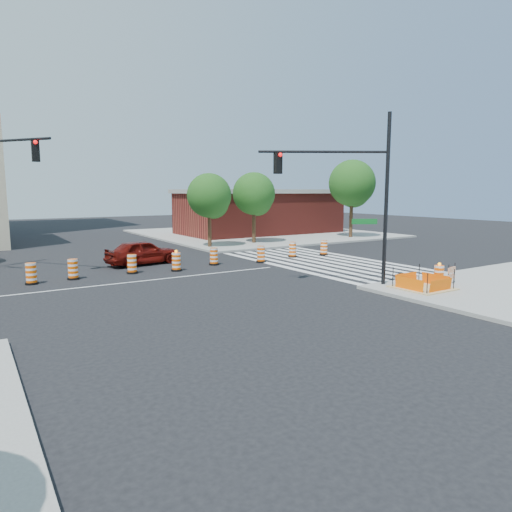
{
  "coord_description": "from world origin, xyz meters",
  "views": [
    {
      "loc": [
        -7.79,
        -21.62,
        4.37
      ],
      "look_at": [
        3.53,
        -3.92,
        1.4
      ],
      "focal_mm": 32.0,
      "sensor_mm": 36.0,
      "label": 1
    }
  ],
  "objects": [
    {
      "name": "ground",
      "position": [
        0.0,
        0.0,
        0.0
      ],
      "size": [
        120.0,
        120.0,
        0.0
      ],
      "primitive_type": "plane",
      "color": "black",
      "rests_on": "ground"
    },
    {
      "name": "sidewalk_ne",
      "position": [
        18.0,
        18.0,
        0.07
      ],
      "size": [
        22.0,
        22.0,
        0.15
      ],
      "primitive_type": "cube",
      "color": "gray",
      "rests_on": "ground"
    },
    {
      "name": "crosswalk_east",
      "position": [
        10.95,
        0.0,
        0.01
      ],
      "size": [
        6.75,
        13.5,
        0.01
      ],
      "color": "silver",
      "rests_on": "ground"
    },
    {
      "name": "lane_centerline",
      "position": [
        0.0,
        0.0,
        0.01
      ],
      "size": [
        14.0,
        0.12,
        0.01
      ],
      "primitive_type": "cube",
      "color": "silver",
      "rests_on": "ground"
    },
    {
      "name": "excavation_pit",
      "position": [
        9.0,
        -9.0,
        0.22
      ],
      "size": [
        2.2,
        2.2,
        0.9
      ],
      "color": "tan",
      "rests_on": "ground"
    },
    {
      "name": "brick_storefront",
      "position": [
        18.0,
        18.0,
        2.32
      ],
      "size": [
        16.5,
        8.5,
        4.6
      ],
      "color": "maroon",
      "rests_on": "ground"
    },
    {
      "name": "red_coupe",
      "position": [
        1.13,
        5.01,
        0.75
      ],
      "size": [
        4.64,
        2.46,
        1.5
      ],
      "primitive_type": "imported",
      "rotation": [
        0.0,
        0.0,
        1.73
      ],
      "color": "#5B0C07",
      "rests_on": "ground"
    },
    {
      "name": "signal_pole_se",
      "position": [
        6.88,
        -6.59,
        4.72
      ],
      "size": [
        5.1,
        3.05,
        7.69
      ],
      "rotation": [
        0.0,
        0.0,
        2.61
      ],
      "color": "black",
      "rests_on": "ground"
    },
    {
      "name": "pit_drum",
      "position": [
        10.15,
        -8.97,
        0.59
      ],
      "size": [
        0.53,
        0.53,
        1.05
      ],
      "color": "black",
      "rests_on": "ground"
    },
    {
      "name": "barricade",
      "position": [
        10.92,
        -9.09,
        0.67
      ],
      "size": [
        0.79,
        0.22,
        0.94
      ],
      "rotation": [
        0.0,
        0.0,
        0.23
      ],
      "color": "#FA5705",
      "rests_on": "ground"
    },
    {
      "name": "tree_north_c",
      "position": [
        8.17,
        9.94,
        3.88
      ],
      "size": [
        3.41,
        3.4,
        5.78
      ],
      "color": "#382314",
      "rests_on": "ground"
    },
    {
      "name": "tree_north_d",
      "position": [
        12.57,
        10.48,
        4.0
      ],
      "size": [
        3.52,
        3.51,
        5.97
      ],
      "color": "#382314",
      "rests_on": "ground"
    },
    {
      "name": "tree_north_e",
      "position": [
        22.81,
        9.63,
        4.91
      ],
      "size": [
        4.3,
        4.3,
        7.31
      ],
      "color": "#382314",
      "rests_on": "ground"
    },
    {
      "name": "median_drum_2",
      "position": [
        -5.3,
        2.08,
        0.48
      ],
      "size": [
        0.6,
        0.6,
        1.02
      ],
      "color": "black",
      "rests_on": "ground"
    },
    {
      "name": "median_drum_3",
      "position": [
        -3.38,
        2.3,
        0.48
      ],
      "size": [
        0.6,
        0.6,
        1.02
      ],
      "color": "black",
      "rests_on": "ground"
    },
    {
      "name": "median_drum_4",
      "position": [
        -0.37,
        2.37,
        0.48
      ],
      "size": [
        0.6,
        0.6,
        1.02
      ],
      "color": "black",
      "rests_on": "ground"
    },
    {
      "name": "median_drum_5",
      "position": [
        1.95,
        1.8,
        0.49
      ],
      "size": [
        0.6,
        0.6,
        1.18
      ],
      "color": "black",
      "rests_on": "ground"
    },
    {
      "name": "median_drum_6",
      "position": [
        4.69,
        2.57,
        0.48
      ],
      "size": [
        0.6,
        0.6,
        1.02
      ],
      "color": "black",
      "rests_on": "ground"
    },
    {
      "name": "median_drum_7",
      "position": [
        7.58,
        1.84,
        0.48
      ],
      "size": [
        0.6,
        0.6,
        1.02
      ],
      "color": "black",
      "rests_on": "ground"
    },
    {
      "name": "median_drum_8",
      "position": [
        10.61,
        2.58,
        0.48
      ],
      "size": [
        0.6,
        0.6,
        1.02
      ],
      "color": "black",
      "rests_on": "ground"
    },
    {
      "name": "median_drum_9",
      "position": [
        13.09,
        2.26,
        0.48
      ],
      "size": [
        0.6,
        0.6,
        1.02
      ],
      "color": "black",
      "rests_on": "ground"
    }
  ]
}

